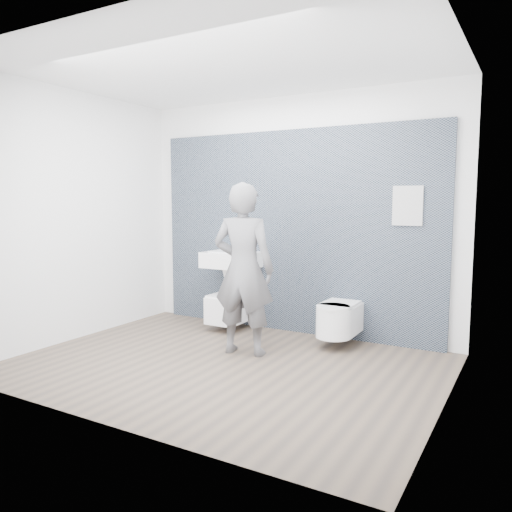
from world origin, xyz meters
The scene contains 8 objects.
ground centered at (0.00, 0.00, 0.00)m, with size 4.00×4.00×0.00m, color brown.
room_shell centered at (0.00, 0.00, 1.74)m, with size 4.00×4.00×4.00m.
tile_wall centered at (0.00, 1.47, 0.00)m, with size 3.60×0.06×2.40m, color black.
washbasin centered at (-0.69, 1.20, 0.86)m, with size 0.64×0.48×0.48m.
toilet_square centered at (-0.69, 1.17, 0.28)m, with size 0.38×0.56×0.73m.
toilet_rounded centered at (0.72, 1.12, 0.30)m, with size 0.38×0.64×0.34m.
info_placard centered at (1.36, 1.43, 0.00)m, with size 0.31×0.03×0.41m, color white.
visitor centered at (-0.04, 0.41, 0.88)m, with size 0.64×0.42×1.76m, color slate.
Camera 1 is at (2.57, -3.90, 1.59)m, focal length 35.00 mm.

